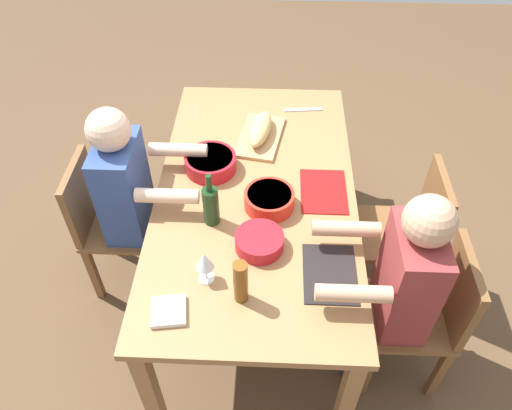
% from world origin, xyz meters
% --- Properties ---
extents(ground_plane, '(8.00, 8.00, 0.00)m').
position_xyz_m(ground_plane, '(0.00, 0.00, 0.00)').
color(ground_plane, brown).
extents(dining_table, '(1.86, 1.00, 0.74)m').
position_xyz_m(dining_table, '(0.00, 0.00, 0.66)').
color(dining_table, '#9E7044').
rests_on(dining_table, ground_plane).
extents(chair_far_center, '(0.40, 0.40, 0.85)m').
position_xyz_m(chair_far_center, '(0.00, 0.82, 0.48)').
color(chair_far_center, brown).
rests_on(chair_far_center, ground_plane).
extents(chair_far_right, '(0.40, 0.40, 0.85)m').
position_xyz_m(chair_far_right, '(0.51, 0.82, 0.48)').
color(chair_far_right, brown).
rests_on(chair_far_right, ground_plane).
extents(diner_far_right, '(0.41, 0.53, 1.20)m').
position_xyz_m(diner_far_right, '(0.51, 0.64, 0.70)').
color(diner_far_right, '#2D2D38').
rests_on(diner_far_right, ground_plane).
extents(chair_near_center, '(0.40, 0.40, 0.85)m').
position_xyz_m(chair_near_center, '(0.00, -0.82, 0.48)').
color(chair_near_center, brown).
rests_on(chair_near_center, ground_plane).
extents(diner_near_center, '(0.41, 0.53, 1.20)m').
position_xyz_m(diner_near_center, '(0.00, -0.64, 0.70)').
color(diner_near_center, '#2D2D38').
rests_on(diner_near_center, ground_plane).
extents(serving_bowl_greens, '(0.27, 0.27, 0.08)m').
position_xyz_m(serving_bowl_greens, '(-0.15, -0.24, 0.79)').
color(serving_bowl_greens, '#B21923').
rests_on(serving_bowl_greens, dining_table).
extents(serving_bowl_fruit, '(0.24, 0.24, 0.09)m').
position_xyz_m(serving_bowl_fruit, '(0.11, 0.07, 0.79)').
color(serving_bowl_fruit, red).
rests_on(serving_bowl_fruit, dining_table).
extents(serving_bowl_salad, '(0.22, 0.22, 0.07)m').
position_xyz_m(serving_bowl_salad, '(0.37, 0.03, 0.78)').
color(serving_bowl_salad, '#B21923').
rests_on(serving_bowl_salad, dining_table).
extents(cutting_board, '(0.43, 0.29, 0.02)m').
position_xyz_m(cutting_board, '(-0.42, 0.01, 0.75)').
color(cutting_board, tan).
rests_on(cutting_board, dining_table).
extents(bread_loaf, '(0.33, 0.16, 0.09)m').
position_xyz_m(bread_loaf, '(-0.42, 0.01, 0.81)').
color(bread_loaf, tan).
rests_on(bread_loaf, cutting_board).
extents(wine_bottle, '(0.08, 0.08, 0.29)m').
position_xyz_m(wine_bottle, '(0.22, -0.20, 0.85)').
color(wine_bottle, '#193819').
rests_on(wine_bottle, dining_table).
extents(beer_bottle, '(0.06, 0.06, 0.22)m').
position_xyz_m(beer_bottle, '(0.65, -0.03, 0.85)').
color(beer_bottle, brown).
rests_on(beer_bottle, dining_table).
extents(wine_glass, '(0.08, 0.08, 0.17)m').
position_xyz_m(wine_glass, '(0.56, -0.19, 0.86)').
color(wine_glass, silver).
rests_on(wine_glass, dining_table).
extents(placemat_far_center, '(0.32, 0.23, 0.01)m').
position_xyz_m(placemat_far_center, '(0.00, 0.34, 0.74)').
color(placemat_far_center, maroon).
rests_on(placemat_far_center, dining_table).
extents(placemat_far_right, '(0.32, 0.23, 0.01)m').
position_xyz_m(placemat_far_right, '(0.51, 0.34, 0.74)').
color(placemat_far_right, black).
rests_on(placemat_far_right, dining_table).
extents(carving_knife, '(0.05, 0.23, 0.01)m').
position_xyz_m(carving_knife, '(-0.71, 0.26, 0.74)').
color(carving_knife, silver).
rests_on(carving_knife, dining_table).
extents(napkin_stack, '(0.16, 0.16, 0.02)m').
position_xyz_m(napkin_stack, '(0.73, -0.32, 0.75)').
color(napkin_stack, white).
rests_on(napkin_stack, dining_table).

